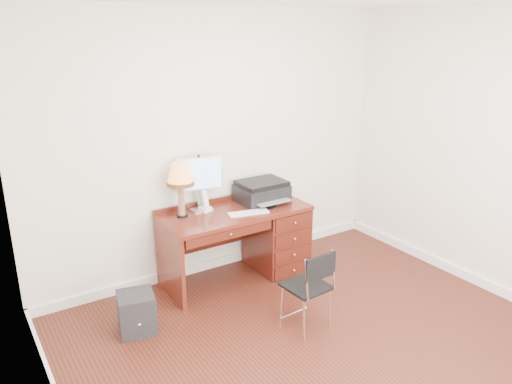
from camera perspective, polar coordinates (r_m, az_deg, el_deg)
ground at (r=4.34m, az=7.58°, el=-17.00°), size 4.00×4.00×0.00m
room_shell at (r=4.72m, az=2.58°, el=-12.88°), size 4.00×4.00×4.00m
desk at (r=5.29m, az=0.67°, el=-4.86°), size 1.50×0.67×0.75m
monitor at (r=4.95m, az=-6.53°, el=1.74°), size 0.47×0.19×0.54m
keyboard at (r=4.91m, az=-0.86°, el=-2.39°), size 0.42×0.20×0.02m
mouse_pad at (r=5.10m, az=1.15°, el=-1.52°), size 0.21×0.21×0.04m
printer at (r=5.22m, az=0.66°, el=0.08°), size 0.50×0.39×0.22m
leg_lamp at (r=4.77m, az=-8.65°, el=1.65°), size 0.26×0.26×0.54m
phone at (r=4.98m, az=-5.84°, el=-1.52°), size 0.12×0.12×0.21m
pen_cup at (r=5.21m, az=-0.91°, el=-0.73°), size 0.07×0.07×0.09m
chair at (r=4.29m, az=6.25°, el=-10.27°), size 0.37×0.37×0.74m
equipment_box at (r=4.50m, az=-13.48°, el=-13.26°), size 0.36×0.36×0.35m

